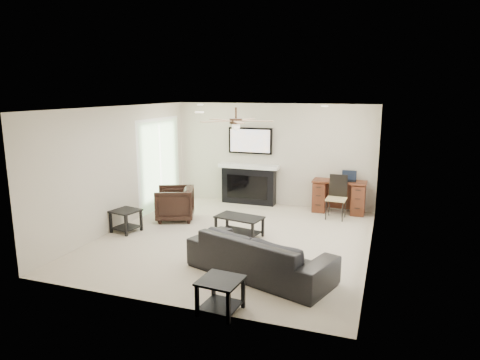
{
  "coord_description": "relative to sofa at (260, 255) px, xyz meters",
  "views": [
    {
      "loc": [
        2.7,
        -7.37,
        2.81
      ],
      "look_at": [
        0.08,
        0.11,
        1.14
      ],
      "focal_mm": 32.0,
      "sensor_mm": 36.0,
      "label": 1
    }
  ],
  "objects": [
    {
      "name": "room_shell",
      "position": [
        -0.75,
        1.51,
        1.35
      ],
      "size": [
        5.5,
        5.54,
        2.52
      ],
      "color": "beige",
      "rests_on": "ground"
    },
    {
      "name": "sofa",
      "position": [
        0.0,
        0.0,
        0.0
      ],
      "size": [
        2.45,
        1.58,
        0.67
      ],
      "primitive_type": "imported",
      "rotation": [
        0.0,
        0.0,
        2.82
      ],
      "color": "black",
      "rests_on": "ground"
    },
    {
      "name": "armchair",
      "position": [
        -2.6,
        2.15,
        0.03
      ],
      "size": [
        1.04,
        1.03,
        0.74
      ],
      "primitive_type": "imported",
      "rotation": [
        0.0,
        0.0,
        -1.19
      ],
      "color": "black",
      "rests_on": "ground"
    },
    {
      "name": "coffee_table",
      "position": [
        -0.9,
        1.6,
        -0.13
      ],
      "size": [
        0.98,
        0.66,
        0.4
      ],
      "primitive_type": "cube",
      "rotation": [
        0.0,
        0.0,
        -0.19
      ],
      "color": "black",
      "rests_on": "ground"
    },
    {
      "name": "end_table_near",
      "position": [
        -0.15,
        -1.25,
        -0.11
      ],
      "size": [
        0.57,
        0.57,
        0.45
      ],
      "primitive_type": "cube",
      "rotation": [
        0.0,
        0.0,
        -0.09
      ],
      "color": "black",
      "rests_on": "ground"
    },
    {
      "name": "end_table_left",
      "position": [
        -3.15,
        1.1,
        -0.11
      ],
      "size": [
        0.59,
        0.59,
        0.45
      ],
      "primitive_type": "cube",
      "rotation": [
        0.0,
        0.0,
        -0.2
      ],
      "color": "black",
      "rests_on": "ground"
    },
    {
      "name": "fireplace_unit",
      "position": [
        -1.5,
        4.01,
        0.62
      ],
      "size": [
        1.52,
        0.34,
        1.91
      ],
      "primitive_type": "cube",
      "color": "black",
      "rests_on": "ground"
    },
    {
      "name": "desk",
      "position": [
        0.74,
        3.96,
        0.05
      ],
      "size": [
        1.22,
        0.56,
        0.76
      ],
      "primitive_type": "cube",
      "color": "#402410",
      "rests_on": "ground"
    },
    {
      "name": "desk_chair",
      "position": [
        0.74,
        3.41,
        0.15
      ],
      "size": [
        0.45,
        0.46,
        0.97
      ],
      "primitive_type": "cube",
      "rotation": [
        0.0,
        0.0,
        -0.06
      ],
      "color": "black",
      "rests_on": "ground"
    },
    {
      "name": "laptop",
      "position": [
        0.94,
        3.94,
        0.54
      ],
      "size": [
        0.33,
        0.24,
        0.23
      ],
      "primitive_type": "cube",
      "color": "black",
      "rests_on": "desk"
    }
  ]
}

